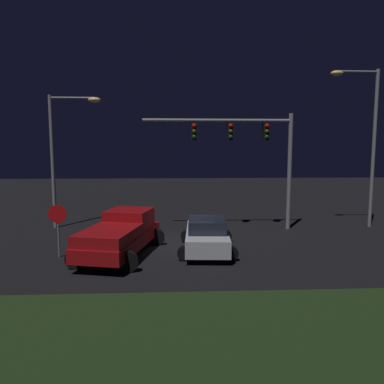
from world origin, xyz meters
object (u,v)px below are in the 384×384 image
at_px(street_lamp_right, 366,130).
at_px(stop_sign, 58,221).
at_px(street_lamp_left, 63,144).
at_px(car_sedan, 207,235).
at_px(traffic_signal_gantry, 247,142).
at_px(pickup_truck, 121,232).

bearing_deg(street_lamp_right, stop_sign, -161.33).
height_order(street_lamp_left, stop_sign, street_lamp_left).
bearing_deg(car_sedan, street_lamp_right, -59.75).
distance_m(street_lamp_left, street_lamp_right, 17.25).
xyz_separation_m(car_sedan, traffic_signal_gantry, (2.62, 4.38, 4.16)).
relative_size(traffic_signal_gantry, stop_sign, 3.73).
bearing_deg(pickup_truck, stop_sign, 108.45).
relative_size(pickup_truck, stop_sign, 2.56).
height_order(street_lamp_right, stop_sign, street_lamp_right).
bearing_deg(car_sedan, traffic_signal_gantry, -27.08).
height_order(car_sedan, traffic_signal_gantry, traffic_signal_gantry).
bearing_deg(street_lamp_left, traffic_signal_gantry, -5.24).
height_order(pickup_truck, stop_sign, stop_sign).
xyz_separation_m(traffic_signal_gantry, street_lamp_left, (-10.32, 0.95, -0.08)).
bearing_deg(pickup_truck, traffic_signal_gantry, -40.46).
distance_m(street_lamp_left, stop_sign, 6.91).
height_order(traffic_signal_gantry, street_lamp_right, street_lamp_right).
height_order(car_sedan, street_lamp_left, street_lamp_left).
height_order(pickup_truck, street_lamp_left, street_lamp_left).
bearing_deg(street_lamp_left, car_sedan, -34.64).
xyz_separation_m(pickup_truck, street_lamp_right, (13.22, 5.09, 4.61)).
bearing_deg(stop_sign, street_lamp_right, 18.67).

